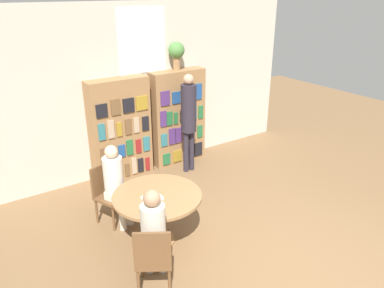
% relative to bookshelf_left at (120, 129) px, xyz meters
% --- Properties ---
extents(ground_plane, '(16.00, 16.00, 0.00)m').
position_rel_bookshelf_left_xyz_m(ground_plane, '(0.59, -3.64, -0.90)').
color(ground_plane, brown).
extents(wall_back, '(6.40, 0.07, 3.00)m').
position_rel_bookshelf_left_xyz_m(wall_back, '(0.59, 0.19, 0.61)').
color(wall_back, beige).
rests_on(wall_back, ground_plane).
extents(bookshelf_left, '(1.07, 0.34, 1.80)m').
position_rel_bookshelf_left_xyz_m(bookshelf_left, '(0.00, 0.00, 0.00)').
color(bookshelf_left, olive).
rests_on(bookshelf_left, ground_plane).
extents(bookshelf_right, '(1.07, 0.34, 1.80)m').
position_rel_bookshelf_left_xyz_m(bookshelf_right, '(1.19, -0.00, -0.00)').
color(bookshelf_right, olive).
rests_on(bookshelf_right, ground_plane).
extents(flower_vase, '(0.29, 0.29, 0.51)m').
position_rel_bookshelf_left_xyz_m(flower_vase, '(1.19, 0.00, 1.23)').
color(flower_vase, '#997047').
rests_on(flower_vase, bookshelf_right).
extents(reading_table, '(1.16, 1.16, 0.72)m').
position_rel_bookshelf_left_xyz_m(reading_table, '(-0.42, -2.05, -0.30)').
color(reading_table, olive).
rests_on(reading_table, ground_plane).
extents(chair_near_camera, '(0.55, 0.55, 0.88)m').
position_rel_bookshelf_left_xyz_m(chair_near_camera, '(-0.91, -2.83, -0.41)').
color(chair_near_camera, brown).
rests_on(chair_near_camera, ground_plane).
extents(chair_left_side, '(0.52, 0.52, 0.88)m').
position_rel_bookshelf_left_xyz_m(chair_left_side, '(-0.76, -1.20, -0.41)').
color(chair_left_side, brown).
rests_on(chair_left_side, ground_plane).
extents(seated_reader_left, '(0.37, 0.41, 1.23)m').
position_rel_bookshelf_left_xyz_m(seated_reader_left, '(-0.69, -1.36, -0.20)').
color(seated_reader_left, beige).
rests_on(seated_reader_left, ground_plane).
extents(seated_reader_right, '(0.40, 0.42, 1.24)m').
position_rel_bookshelf_left_xyz_m(seated_reader_right, '(-0.81, -2.68, -0.19)').
color(seated_reader_right, beige).
rests_on(seated_reader_right, ground_plane).
extents(librarian_standing, '(0.28, 0.55, 1.83)m').
position_rel_bookshelf_left_xyz_m(librarian_standing, '(1.11, -0.50, 0.22)').
color(librarian_standing, '#28232D').
rests_on(librarian_standing, ground_plane).
extents(open_book_on_table, '(0.24, 0.18, 0.03)m').
position_rel_bookshelf_left_xyz_m(open_book_on_table, '(-0.52, -2.11, -0.16)').
color(open_book_on_table, silver).
rests_on(open_book_on_table, reading_table).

